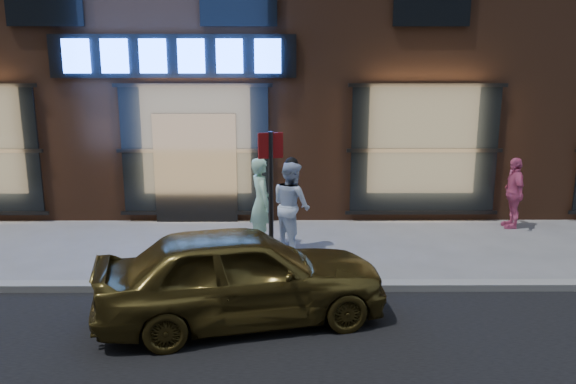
# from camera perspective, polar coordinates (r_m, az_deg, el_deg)

# --- Properties ---
(ground) EXTENTS (90.00, 90.00, 0.00)m
(ground) POSITION_cam_1_polar(r_m,az_deg,el_deg) (9.08, -12.89, -9.68)
(ground) COLOR slate
(ground) RESTS_ON ground
(curb) EXTENTS (60.00, 0.25, 0.12)m
(curb) POSITION_cam_1_polar(r_m,az_deg,el_deg) (9.06, -12.91, -9.33)
(curb) COLOR gray
(curb) RESTS_ON ground
(storefront_building) EXTENTS (30.20, 8.28, 10.30)m
(storefront_building) POSITION_cam_1_polar(r_m,az_deg,el_deg) (16.38, -7.59, 18.75)
(storefront_building) COLOR #54301E
(storefront_building) RESTS_ON ground
(man_bowtie) EXTENTS (0.59, 0.73, 1.72)m
(man_bowtie) POSITION_cam_1_polar(r_m,az_deg,el_deg) (10.71, -2.76, -1.06)
(man_bowtie) COLOR #B1E8CC
(man_bowtie) RESTS_ON ground
(man_cap) EXTENTS (0.98, 1.04, 1.69)m
(man_cap) POSITION_cam_1_polar(r_m,az_deg,el_deg) (10.55, 0.34, -1.35)
(man_cap) COLOR silver
(man_cap) RESTS_ON ground
(passerby) EXTENTS (0.42, 0.91, 1.52)m
(passerby) POSITION_cam_1_polar(r_m,az_deg,el_deg) (12.88, 21.94, -0.07)
(passerby) COLOR #D7588A
(passerby) RESTS_ON ground
(gold_sedan) EXTENTS (4.14, 2.41, 1.32)m
(gold_sedan) POSITION_cam_1_polar(r_m,az_deg,el_deg) (7.67, -4.70, -8.35)
(gold_sedan) COLOR brown
(gold_sedan) RESTS_ON ground
(sign_post) EXTENTS (0.38, 0.16, 2.45)m
(sign_post) POSITION_cam_1_polar(r_m,az_deg,el_deg) (8.63, -1.75, -0.22)
(sign_post) COLOR #262628
(sign_post) RESTS_ON ground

